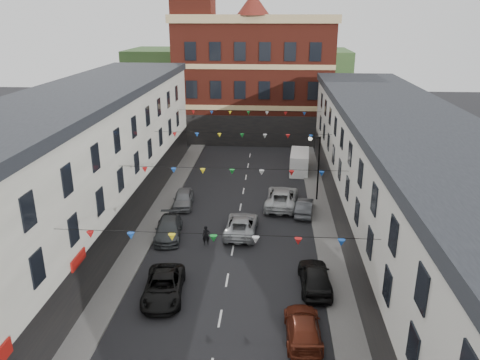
% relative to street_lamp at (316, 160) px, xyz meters
% --- Properties ---
extents(ground, '(160.00, 160.00, 0.00)m').
position_rel_street_lamp_xyz_m(ground, '(-6.55, -14.00, -3.90)').
color(ground, black).
rests_on(ground, ground).
extents(pavement_left, '(1.80, 64.00, 0.15)m').
position_rel_street_lamp_xyz_m(pavement_left, '(-13.45, -12.00, -3.83)').
color(pavement_left, '#605E5B').
rests_on(pavement_left, ground).
extents(pavement_right, '(1.80, 64.00, 0.15)m').
position_rel_street_lamp_xyz_m(pavement_right, '(0.35, -12.00, -3.83)').
color(pavement_right, '#605E5B').
rests_on(pavement_right, ground).
extents(terrace_left, '(8.40, 56.00, 10.70)m').
position_rel_street_lamp_xyz_m(terrace_left, '(-18.33, -13.00, 1.44)').
color(terrace_left, beige).
rests_on(terrace_left, ground).
extents(terrace_right, '(8.40, 56.00, 9.70)m').
position_rel_street_lamp_xyz_m(terrace_right, '(5.23, -13.00, 0.95)').
color(terrace_right, beige).
rests_on(terrace_right, ground).
extents(civic_building, '(20.60, 13.30, 18.50)m').
position_rel_street_lamp_xyz_m(civic_building, '(-6.55, 23.95, 4.23)').
color(civic_building, maroon).
rests_on(civic_building, ground).
extents(clock_tower, '(5.60, 5.60, 30.00)m').
position_rel_street_lamp_xyz_m(clock_tower, '(-14.05, 21.00, 11.03)').
color(clock_tower, maroon).
rests_on(clock_tower, ground).
extents(distant_hill, '(40.00, 14.00, 10.00)m').
position_rel_street_lamp_xyz_m(distant_hill, '(-10.55, 48.00, 1.10)').
color(distant_hill, '#2F5226').
rests_on(distant_hill, ground).
extents(street_lamp, '(1.10, 0.36, 6.00)m').
position_rel_street_lamp_xyz_m(street_lamp, '(0.00, 0.00, 0.00)').
color(street_lamp, black).
rests_on(street_lamp, ground).
extents(car_left_c, '(2.76, 5.12, 1.37)m').
position_rel_street_lamp_xyz_m(car_left_c, '(-10.15, -16.10, -3.22)').
color(car_left_c, black).
rests_on(car_left_c, ground).
extents(car_left_d, '(2.41, 4.83, 1.35)m').
position_rel_street_lamp_xyz_m(car_left_d, '(-11.58, -8.20, -3.23)').
color(car_left_d, '#3E4245').
rests_on(car_left_d, ground).
extents(car_left_e, '(2.02, 4.22, 1.39)m').
position_rel_street_lamp_xyz_m(car_left_e, '(-11.59, -2.07, -3.21)').
color(car_left_e, gray).
rests_on(car_left_e, ground).
extents(car_right_c, '(1.97, 4.58, 1.31)m').
position_rel_street_lamp_xyz_m(car_right_c, '(-2.05, -19.36, -3.25)').
color(car_right_c, maroon).
rests_on(car_right_c, ground).
extents(car_right_d, '(2.01, 4.66, 1.57)m').
position_rel_street_lamp_xyz_m(car_right_d, '(-1.05, -14.51, -3.12)').
color(car_right_d, black).
rests_on(car_right_d, ground).
extents(car_right_e, '(1.83, 4.02, 1.28)m').
position_rel_street_lamp_xyz_m(car_right_e, '(-1.05, -3.08, -3.27)').
color(car_right_e, '#44474B').
rests_on(car_right_e, ground).
extents(car_right_f, '(3.18, 6.02, 1.61)m').
position_rel_street_lamp_xyz_m(car_right_f, '(-2.95, -1.44, -3.10)').
color(car_right_f, silver).
rests_on(car_right_f, ground).
extents(moving_car, '(2.55, 5.18, 1.42)m').
position_rel_street_lamp_xyz_m(moving_car, '(-6.12, -7.14, -3.20)').
color(moving_car, '#AFB2B6').
rests_on(moving_car, ground).
extents(white_van, '(2.25, 5.04, 2.18)m').
position_rel_street_lamp_xyz_m(white_van, '(-0.95, 8.33, -2.82)').
color(white_van, white).
rests_on(white_van, ground).
extents(pedestrian, '(0.60, 0.46, 1.49)m').
position_rel_street_lamp_xyz_m(pedestrian, '(-8.56, -9.26, -3.16)').
color(pedestrian, black).
rests_on(pedestrian, ground).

